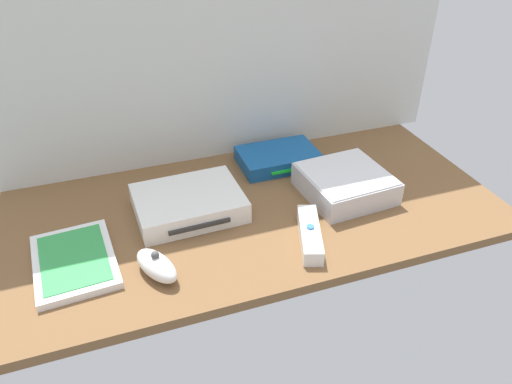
% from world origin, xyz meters
% --- Properties ---
extents(ground_plane, '(1.00, 0.48, 0.02)m').
position_xyz_m(ground_plane, '(0.00, 0.00, -0.01)').
color(ground_plane, brown).
rests_on(ground_plane, ground).
extents(back_wall, '(1.10, 0.01, 0.64)m').
position_xyz_m(back_wall, '(0.00, 0.25, 0.32)').
color(back_wall, silver).
rests_on(back_wall, ground).
extents(game_console, '(0.21, 0.17, 0.04)m').
position_xyz_m(game_console, '(-0.13, 0.03, 0.02)').
color(game_console, white).
rests_on(game_console, ground_plane).
extents(mini_computer, '(0.18, 0.18, 0.05)m').
position_xyz_m(mini_computer, '(0.20, -0.01, 0.03)').
color(mini_computer, silver).
rests_on(mini_computer, ground_plane).
extents(game_case, '(0.15, 0.20, 0.02)m').
position_xyz_m(game_case, '(-0.36, -0.05, 0.01)').
color(game_case, white).
rests_on(game_case, ground_plane).
extents(network_router, '(0.18, 0.12, 0.03)m').
position_xyz_m(network_router, '(0.11, 0.15, 0.02)').
color(network_router, '#145193').
rests_on(network_router, ground_plane).
extents(remote_wand, '(0.08, 0.15, 0.03)m').
position_xyz_m(remote_wand, '(0.06, -0.13, 0.02)').
color(remote_wand, white).
rests_on(remote_wand, ground_plane).
extents(remote_nunchuk, '(0.08, 0.11, 0.05)m').
position_xyz_m(remote_nunchuk, '(-0.23, -0.13, 0.02)').
color(remote_nunchuk, white).
rests_on(remote_nunchuk, ground_plane).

